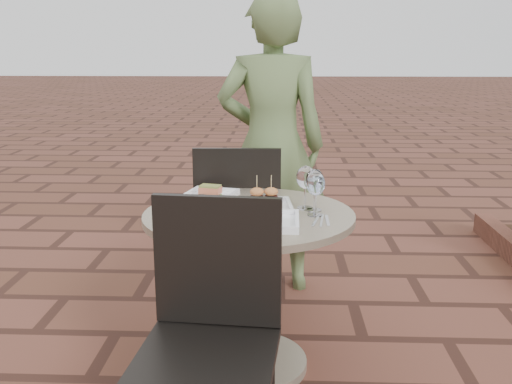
{
  "coord_description": "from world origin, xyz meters",
  "views": [
    {
      "loc": [
        -0.01,
        -2.61,
        1.4
      ],
      "look_at": [
        -0.11,
        -0.28,
        0.82
      ],
      "focal_mm": 40.0,
      "sensor_mm": 36.0,
      "label": 1
    }
  ],
  "objects_px": {
    "chair_far": "(239,216)",
    "plate_tuna": "(267,221)",
    "cafe_table": "(249,267)",
    "diner": "(271,146)",
    "chair_near": "(212,315)",
    "plate_sliders": "(264,203)",
    "plate_salmon": "(210,194)"
  },
  "relations": [
    {
      "from": "chair_far",
      "to": "plate_tuna",
      "type": "height_order",
      "value": "chair_far"
    },
    {
      "from": "cafe_table",
      "to": "diner",
      "type": "relative_size",
      "value": 0.52
    },
    {
      "from": "cafe_table",
      "to": "chair_near",
      "type": "distance_m",
      "value": 0.62
    },
    {
      "from": "diner",
      "to": "plate_tuna",
      "type": "height_order",
      "value": "diner"
    },
    {
      "from": "chair_far",
      "to": "chair_near",
      "type": "bearing_deg",
      "value": 88.97
    },
    {
      "from": "cafe_table",
      "to": "plate_tuna",
      "type": "xyz_separation_m",
      "value": [
        0.08,
        -0.17,
        0.26
      ]
    },
    {
      "from": "chair_near",
      "to": "diner",
      "type": "relative_size",
      "value": 0.54
    },
    {
      "from": "chair_far",
      "to": "chair_near",
      "type": "distance_m",
      "value": 1.17
    },
    {
      "from": "plate_tuna",
      "to": "plate_sliders",
      "type": "bearing_deg",
      "value": 95.06
    },
    {
      "from": "cafe_table",
      "to": "diner",
      "type": "bearing_deg",
      "value": 85.24
    },
    {
      "from": "chair_far",
      "to": "plate_sliders",
      "type": "height_order",
      "value": "chair_far"
    },
    {
      "from": "cafe_table",
      "to": "chair_near",
      "type": "relative_size",
      "value": 0.97
    },
    {
      "from": "chair_far",
      "to": "plate_sliders",
      "type": "bearing_deg",
      "value": 105.34
    },
    {
      "from": "plate_salmon",
      "to": "plate_sliders",
      "type": "bearing_deg",
      "value": -37.02
    },
    {
      "from": "chair_far",
      "to": "plate_tuna",
      "type": "distance_m",
      "value": 0.77
    },
    {
      "from": "cafe_table",
      "to": "plate_tuna",
      "type": "height_order",
      "value": "plate_tuna"
    },
    {
      "from": "plate_salmon",
      "to": "plate_sliders",
      "type": "relative_size",
      "value": 1.04
    },
    {
      "from": "cafe_table",
      "to": "plate_tuna",
      "type": "distance_m",
      "value": 0.32
    },
    {
      "from": "diner",
      "to": "plate_salmon",
      "type": "height_order",
      "value": "diner"
    },
    {
      "from": "plate_tuna",
      "to": "chair_far",
      "type": "bearing_deg",
      "value": 103.02
    },
    {
      "from": "plate_salmon",
      "to": "plate_tuna",
      "type": "relative_size",
      "value": 1.05
    },
    {
      "from": "chair_far",
      "to": "diner",
      "type": "distance_m",
      "value": 0.53
    },
    {
      "from": "plate_tuna",
      "to": "plate_salmon",
      "type": "bearing_deg",
      "value": 124.02
    },
    {
      "from": "plate_salmon",
      "to": "plate_tuna",
      "type": "height_order",
      "value": "plate_salmon"
    },
    {
      "from": "chair_far",
      "to": "plate_salmon",
      "type": "xyz_separation_m",
      "value": [
        -0.11,
        -0.32,
        0.2
      ]
    },
    {
      "from": "cafe_table",
      "to": "diner",
      "type": "xyz_separation_m",
      "value": [
        0.08,
        0.95,
        0.38
      ]
    },
    {
      "from": "chair_far",
      "to": "diner",
      "type": "xyz_separation_m",
      "value": [
        0.17,
        0.39,
        0.31
      ]
    },
    {
      "from": "chair_near",
      "to": "diner",
      "type": "bearing_deg",
      "value": 88.77
    },
    {
      "from": "cafe_table",
      "to": "plate_salmon",
      "type": "height_order",
      "value": "plate_salmon"
    },
    {
      "from": "plate_sliders",
      "to": "chair_far",
      "type": "bearing_deg",
      "value": 106.23
    },
    {
      "from": "plate_tuna",
      "to": "cafe_table",
      "type": "bearing_deg",
      "value": 115.54
    },
    {
      "from": "chair_near",
      "to": "plate_tuna",
      "type": "height_order",
      "value": "chair_near"
    }
  ]
}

